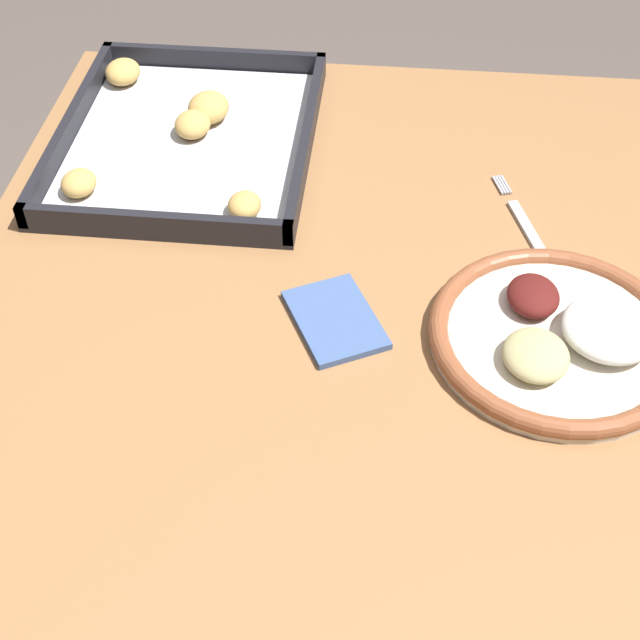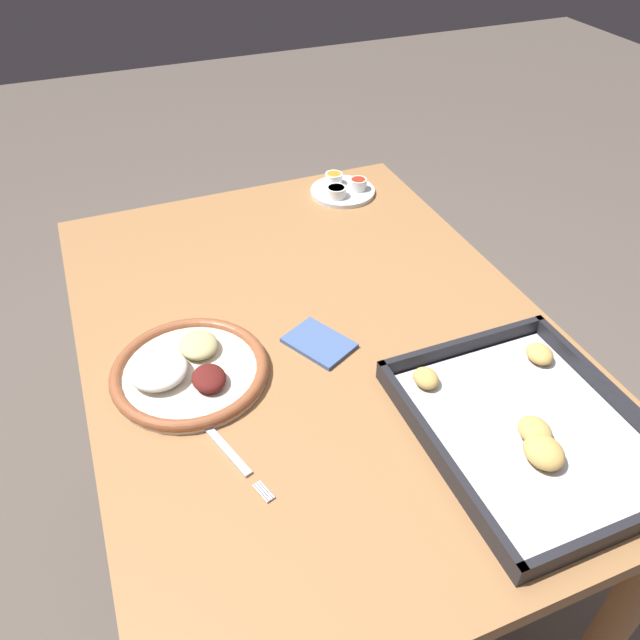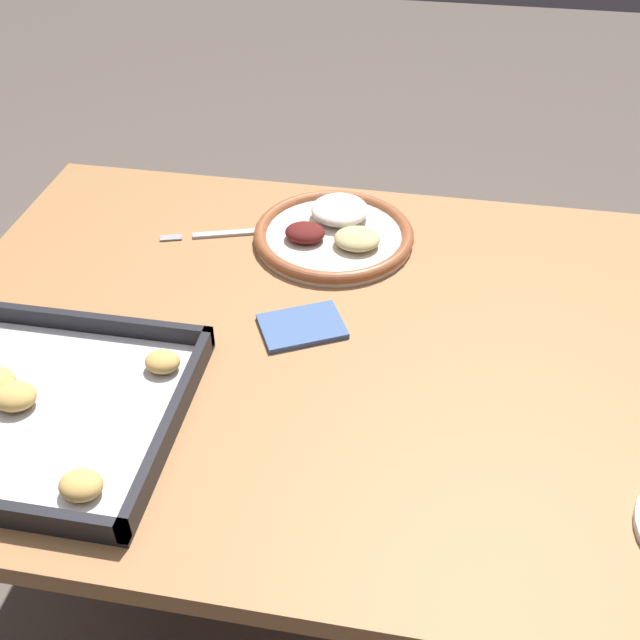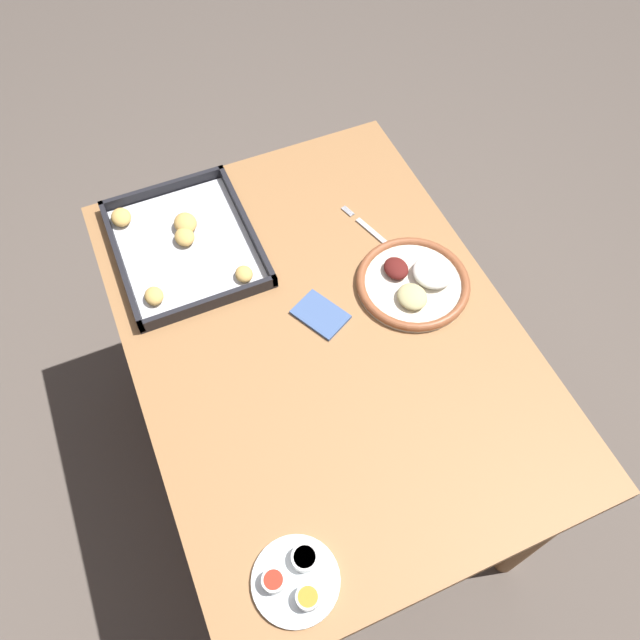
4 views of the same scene
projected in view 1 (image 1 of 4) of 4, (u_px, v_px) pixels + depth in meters
The scene contains 5 objects.
dining_table at pixel (319, 420), 0.98m from camera, with size 1.12×0.81×0.75m.
dinner_plate at pixel (560, 336), 0.89m from camera, with size 0.26×0.26×0.04m.
fork at pixel (530, 232), 1.02m from camera, with size 0.19×0.07×0.00m.
baking_tray at pixel (185, 136), 1.14m from camera, with size 0.38×0.32×0.04m.
napkin at pixel (335, 320), 0.92m from camera, with size 0.14×0.12×0.01m.
Camera 1 is at (-0.61, -0.06, 1.41)m, focal length 50.00 mm.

